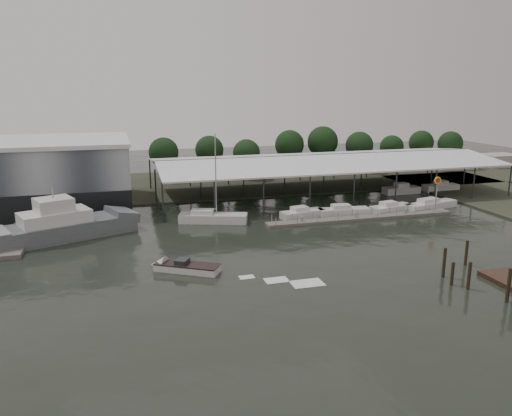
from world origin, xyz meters
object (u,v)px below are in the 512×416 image
object	(u,v)px
grey_trawler	(65,225)
speedboat_underway	(182,267)
shell_fuel_sign	(437,188)
white_sailboat	(212,218)

from	to	relation	value
grey_trawler	speedboat_underway	bearing A→B (deg)	-73.64
shell_fuel_sign	grey_trawler	size ratio (longest dim) A/B	0.31
white_sailboat	speedboat_underway	world-z (taller)	white_sailboat
shell_fuel_sign	speedboat_underway	distance (m)	41.51
shell_fuel_sign	speedboat_underway	bearing A→B (deg)	-161.25
grey_trawler	speedboat_underway	xyz separation A→B (m)	(12.22, -15.39, -1.19)
speedboat_underway	white_sailboat	bearing A→B (deg)	-79.37
shell_fuel_sign	white_sailboat	size ratio (longest dim) A/B	0.45
shell_fuel_sign	grey_trawler	bearing A→B (deg)	177.67
shell_fuel_sign	grey_trawler	world-z (taller)	grey_trawler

